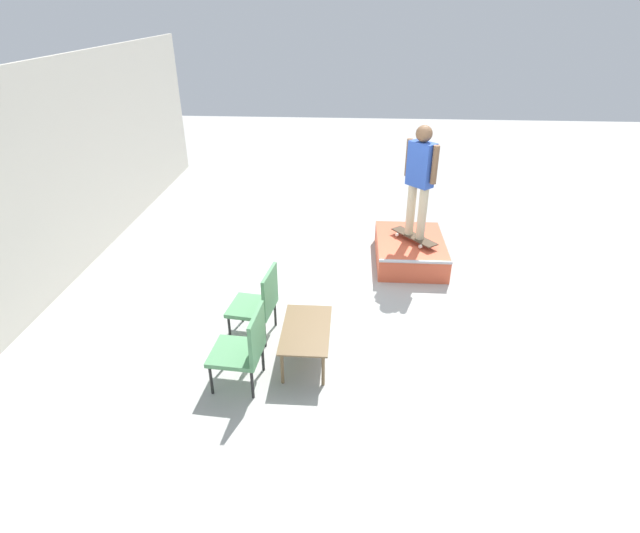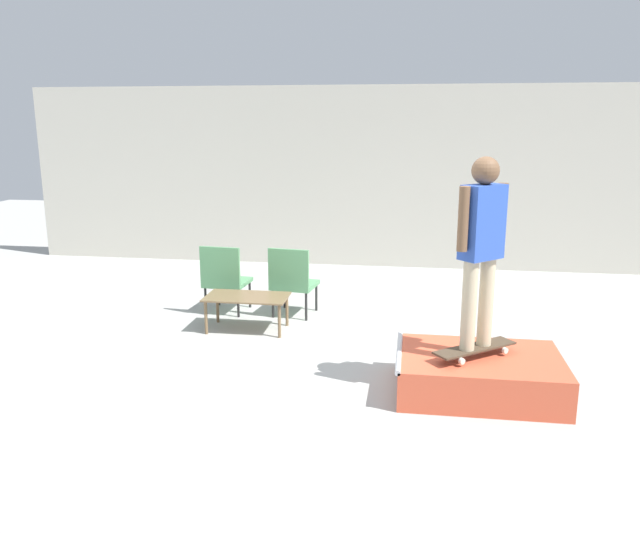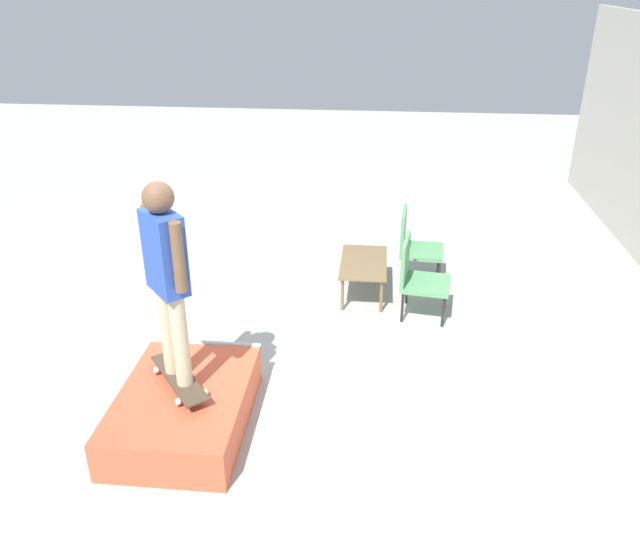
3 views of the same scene
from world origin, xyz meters
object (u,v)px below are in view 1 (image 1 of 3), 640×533
(skateboard_on_ramp, at_px, (414,237))
(patio_chair_right, at_px, (259,301))
(coffee_table, at_px, (306,332))
(skate_ramp_box, at_px, (410,250))
(patio_chair_left, at_px, (244,346))
(person_skater, at_px, (420,174))

(skateboard_on_ramp, relative_size, patio_chair_right, 0.86)
(skateboard_on_ramp, bearing_deg, coffee_table, 111.57)
(skate_ramp_box, height_order, patio_chair_left, patio_chair_left)
(patio_chair_right, bearing_deg, skateboard_on_ramp, 143.03)
(skate_ramp_box, relative_size, patio_chair_left, 1.65)
(skate_ramp_box, distance_m, patio_chair_right, 2.93)
(coffee_table, distance_m, patio_chair_right, 0.75)
(skateboard_on_ramp, relative_size, patio_chair_left, 0.86)
(coffee_table, bearing_deg, skate_ramp_box, -28.97)
(person_skater, height_order, patio_chair_left, person_skater)
(skate_ramp_box, bearing_deg, person_skater, -144.35)
(patio_chair_left, bearing_deg, skateboard_on_ramp, 149.80)
(coffee_table, relative_size, patio_chair_left, 1.08)
(skate_ramp_box, distance_m, coffee_table, 2.91)
(skate_ramp_box, height_order, coffee_table, coffee_table)
(person_skater, distance_m, patio_chair_left, 3.71)
(skate_ramp_box, height_order, person_skater, person_skater)
(skateboard_on_ramp, bearing_deg, skate_ramp_box, -2.64)
(skate_ramp_box, relative_size, patio_chair_right, 1.65)
(skate_ramp_box, bearing_deg, patio_chair_right, 136.44)
(skateboard_on_ramp, height_order, coffee_table, skateboard_on_ramp)
(coffee_table, bearing_deg, skateboard_on_ramp, -30.14)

